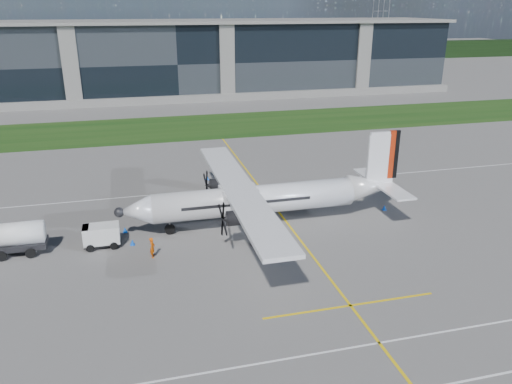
{
  "coord_description": "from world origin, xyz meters",
  "views": [
    {
      "loc": [
        -9.98,
        -31.65,
        18.51
      ],
      "look_at": [
        -0.04,
        7.23,
        3.46
      ],
      "focal_mm": 35.0,
      "sensor_mm": 36.0,
      "label": 1
    }
  ],
  "objects": [
    {
      "name": "pylon_east",
      "position": [
        85.0,
        150.0,
        15.0
      ],
      "size": [
        9.0,
        4.6,
        30.0
      ],
      "primitive_type": null,
      "color": "gray",
      "rests_on": "ground"
    },
    {
      "name": "safety_cone_stbdwing",
      "position": [
        -2.12,
        21.39,
        0.25
      ],
      "size": [
        0.36,
        0.36,
        0.5
      ],
      "primitive_type": "cone",
      "color": "blue",
      "rests_on": "ground"
    },
    {
      "name": "turboprop_aircraft",
      "position": [
        0.98,
        8.0,
        3.96
      ],
      "size": [
        25.43,
        26.37,
        7.91
      ],
      "primitive_type": null,
      "color": "white",
      "rests_on": "ground"
    },
    {
      "name": "safety_cone_nose_port",
      "position": [
        -10.7,
        6.66,
        0.25
      ],
      "size": [
        0.36,
        0.36,
        0.5
      ],
      "primitive_type": "cone",
      "color": "blue",
      "rests_on": "ground"
    },
    {
      "name": "baggage_tug",
      "position": [
        -13.07,
        7.06,
        0.91
      ],
      "size": [
        3.04,
        1.83,
        1.83
      ],
      "primitive_type": null,
      "color": "silver",
      "rests_on": "ground"
    },
    {
      "name": "terminal_building",
      "position": [
        0.0,
        80.0,
        7.5
      ],
      "size": [
        120.0,
        20.0,
        15.0
      ],
      "primitive_type": "cube",
      "color": "black",
      "rests_on": "ground"
    },
    {
      "name": "yellow_taxiway_centerline",
      "position": [
        3.0,
        10.0,
        0.01
      ],
      "size": [
        0.2,
        70.0,
        0.01
      ],
      "primitive_type": "cube",
      "color": "yellow",
      "rests_on": "ground"
    },
    {
      "name": "safety_cone_tail",
      "position": [
        13.01,
        8.33,
        0.25
      ],
      "size": [
        0.36,
        0.36,
        0.5
      ],
      "primitive_type": "cone",
      "color": "blue",
      "rests_on": "ground"
    },
    {
      "name": "grass_strip",
      "position": [
        0.0,
        48.0,
        0.02
      ],
      "size": [
        400.0,
        18.0,
        0.04
      ],
      "primitive_type": "cube",
      "color": "#15390F",
      "rests_on": "ground"
    },
    {
      "name": "ground",
      "position": [
        0.0,
        40.0,
        0.0
      ],
      "size": [
        400.0,
        400.0,
        0.0
      ],
      "primitive_type": "plane",
      "color": "#5E5C59",
      "rests_on": "ground"
    },
    {
      "name": "safety_cone_fwd",
      "position": [
        -12.42,
        8.58,
        0.25
      ],
      "size": [
        0.36,
        0.36,
        0.5
      ],
      "primitive_type": "cone",
      "color": "blue",
      "rests_on": "ground"
    },
    {
      "name": "tree_line",
      "position": [
        0.0,
        140.0,
        3.0
      ],
      "size": [
        400.0,
        6.0,
        6.0
      ],
      "primitive_type": "cube",
      "color": "black",
      "rests_on": "ground"
    },
    {
      "name": "safety_cone_nose_stbd",
      "position": [
        -11.26,
        9.31,
        0.25
      ],
      "size": [
        0.36,
        0.36,
        0.5
      ],
      "primitive_type": "cone",
      "color": "blue",
      "rests_on": "ground"
    },
    {
      "name": "ground_crew_person",
      "position": [
        -9.18,
        4.1,
        0.95
      ],
      "size": [
        0.71,
        0.88,
        1.91
      ],
      "primitive_type": "imported",
      "rotation": [
        0.0,
        0.0,
        1.35
      ],
      "color": "#F25907",
      "rests_on": "ground"
    }
  ]
}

